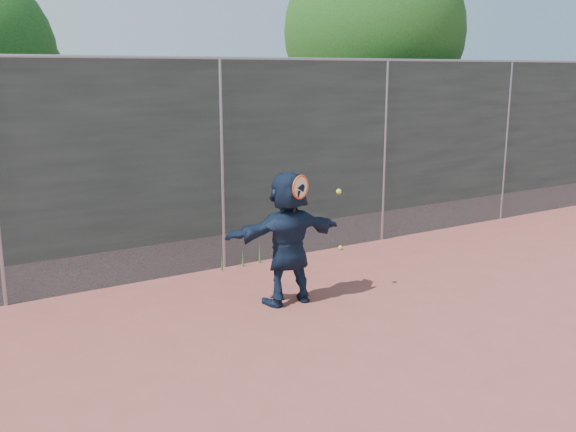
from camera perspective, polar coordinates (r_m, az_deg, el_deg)
ground at (r=6.79m, az=7.75°, el=-12.04°), size 80.00×80.00×0.00m
player at (r=7.87m, az=-0.00°, el=-1.97°), size 1.57×0.61×1.66m
ball_ground at (r=10.43m, az=4.68°, el=-2.81°), size 0.07×0.07×0.07m
fence at (r=9.21m, az=-5.92°, el=4.92°), size 20.00×0.06×3.03m
swing_action at (r=7.62m, az=1.45°, el=2.41°), size 0.77×0.14×0.51m
tree_right at (r=13.59m, az=8.12°, el=15.46°), size 3.78×3.60×5.39m
weed_clump at (r=9.55m, az=-3.82°, el=-3.67°), size 0.68×0.07×0.30m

